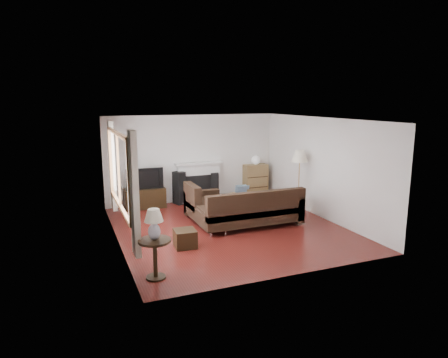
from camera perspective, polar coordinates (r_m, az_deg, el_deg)
name	(u,v)px	position (r m, az deg, el deg)	size (l,w,h in m)	color
room	(229,175)	(9.01, 0.71, 0.59)	(5.10, 5.60, 2.54)	#571813
window	(118,170)	(8.14, -14.84, 1.19)	(0.12, 2.74, 1.54)	brown
curtain_near	(134,194)	(6.71, -12.68, -2.15)	(0.10, 0.35, 2.10)	silver
curtain_far	(112,166)	(9.66, -15.66, 1.80)	(0.10, 0.35, 2.10)	silver
fireplace	(199,182)	(11.62, -3.63, -0.38)	(1.40, 0.26, 1.15)	white
tv_stand	(145,198)	(11.14, -11.24, -2.68)	(1.09, 0.49, 0.55)	black
television	(144,178)	(11.02, -11.35, 0.14)	(0.99, 0.13, 0.57)	black
speaker_left	(179,188)	(11.37, -6.43, -1.27)	(0.26, 0.31, 0.93)	black
speaker_right	(215,186)	(11.72, -1.34, -1.08)	(0.23, 0.27, 0.82)	black
bookshelf	(255,180)	(12.21, 4.51, -0.21)	(0.72, 0.34, 0.99)	olive
globe_lamp	(256,160)	(12.10, 4.56, 2.70)	(0.26, 0.26, 0.26)	white
sectional_sofa	(250,209)	(9.34, 3.75, -4.26)	(2.62, 1.92, 0.85)	black
coffee_table	(227,204)	(10.53, 0.48, -3.66)	(1.06, 0.58, 0.41)	#9D7D4B
footstool	(185,238)	(8.15, -5.58, -8.45)	(0.43, 0.43, 0.36)	black
floor_lamp	(299,181)	(10.61, 10.64, -0.33)	(0.42, 0.42, 1.64)	#BE8E42
side_table	(155,259)	(6.82, -9.79, -11.19)	(0.54, 0.54, 0.68)	black
table_lamp	(154,225)	(6.62, -9.97, -6.45)	(0.31, 0.31, 0.51)	silver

